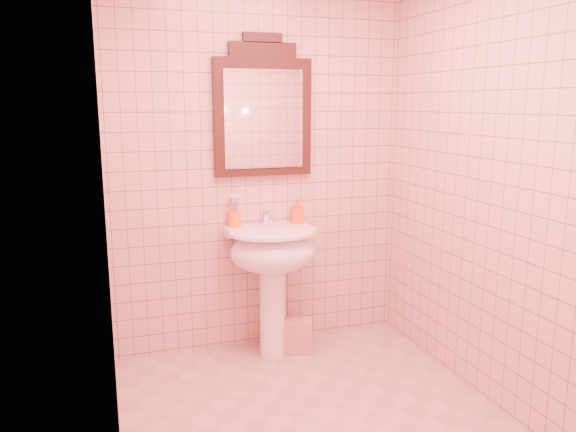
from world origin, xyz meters
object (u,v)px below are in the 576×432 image
object	(u,v)px
mirror	(263,111)
soap_dispenser	(297,211)
toothbrush_cup	(234,219)
towel	(297,336)
pedestal_sink	(273,260)

from	to	relation	value
mirror	soap_dispenser	xyz separation A→B (m)	(0.22, -0.04, -0.67)
toothbrush_cup	towel	world-z (taller)	toothbrush_cup
pedestal_sink	towel	distance (m)	0.57
pedestal_sink	mirror	distance (m)	0.98
mirror	soap_dispenser	distance (m)	0.71
pedestal_sink	toothbrush_cup	size ratio (longest dim) A/B	4.31
toothbrush_cup	towel	size ratio (longest dim) A/B	0.86
mirror	towel	size ratio (longest dim) A/B	3.93
toothbrush_cup	towel	bearing A→B (deg)	-26.97
soap_dispenser	pedestal_sink	bearing A→B (deg)	-136.15
soap_dispenser	towel	xyz separation A→B (m)	(-0.06, -0.18, -0.83)
mirror	towel	bearing A→B (deg)	-53.29
pedestal_sink	mirror	world-z (taller)	mirror
pedestal_sink	mirror	bearing A→B (deg)	90.00
pedestal_sink	towel	bearing A→B (deg)	-6.90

